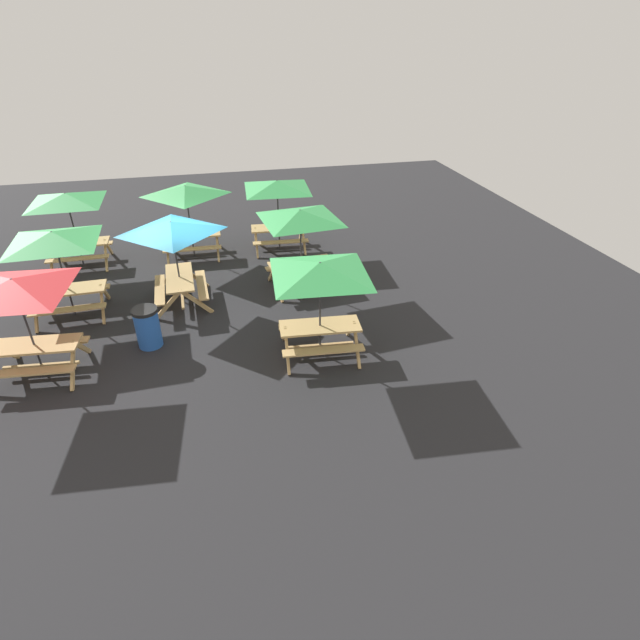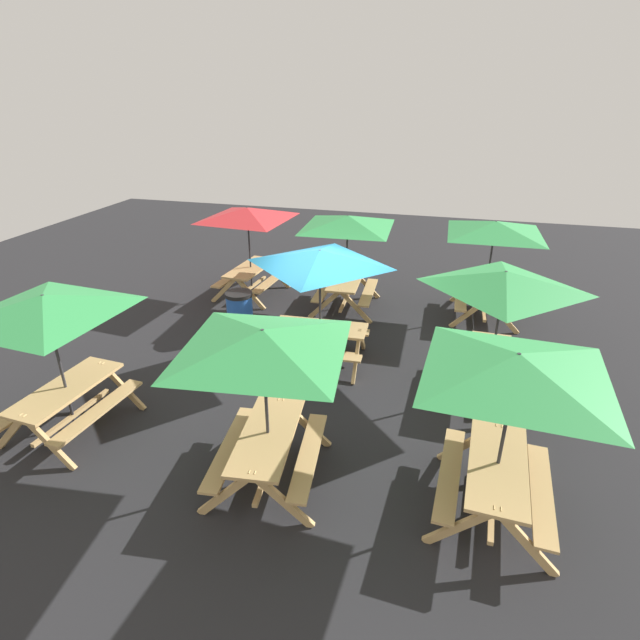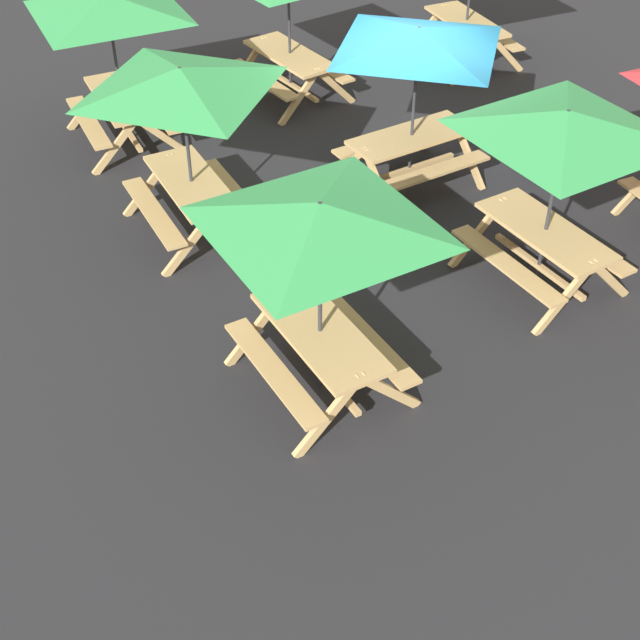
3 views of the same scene
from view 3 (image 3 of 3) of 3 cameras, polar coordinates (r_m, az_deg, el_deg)
name	(u,v)px [view 3 (image 3 of 3)]	position (r m, az deg, el deg)	size (l,w,h in m)	color
ground_plane	(388,180)	(13.17, 4.38, 8.95)	(26.70, 26.70, 0.00)	#232326
picnic_table_0	(320,231)	(8.41, 0.00, 5.74)	(2.83, 2.83, 2.34)	tan
picnic_table_1	(418,50)	(12.24, 6.28, 16.79)	(2.08, 2.08, 2.34)	tan
picnic_table_3	(109,15)	(13.66, -13.37, 18.45)	(2.82, 2.82, 2.34)	tan
picnic_table_5	(182,92)	(11.15, -8.83, 14.23)	(2.06, 2.06, 2.34)	tan
picnic_table_6	(564,136)	(10.38, 15.34, 11.28)	(2.83, 2.83, 2.34)	tan
trash_bin_blue	(554,140)	(13.55, 14.76, 11.05)	(0.59, 0.59, 0.98)	blue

